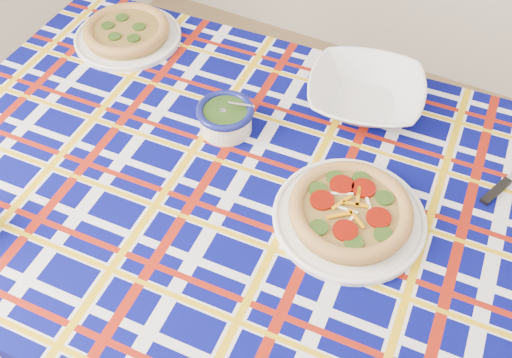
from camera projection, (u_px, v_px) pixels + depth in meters
The scene contains 6 objects.
dining_table at pixel (266, 214), 1.31m from camera, with size 1.71×1.13×0.77m.
tablecloth at pixel (266, 208), 1.29m from camera, with size 1.68×1.06×0.11m, color #05075B, non-canonical shape.
main_focaccia_plate at pixel (350, 211), 1.18m from camera, with size 0.33×0.33×0.06m, color olive, non-canonical shape.
pesto_bowl at pixel (225, 116), 1.35m from camera, with size 0.14×0.14×0.08m, color #19340E, non-canonical shape.
serving_bowl at pixel (365, 94), 1.41m from camera, with size 0.29×0.29×0.07m, color white.
second_focaccia_plate at pixel (127, 31), 1.59m from camera, with size 0.31×0.31×0.06m, color olive, non-canonical shape.
Camera 1 is at (-0.24, -0.28, 1.76)m, focal length 40.00 mm.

